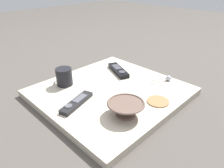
% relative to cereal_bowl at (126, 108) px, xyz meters
% --- Properties ---
extents(ground_plane, '(6.00, 6.00, 0.00)m').
position_rel_cereal_bowl_xyz_m(ground_plane, '(0.19, -0.11, -0.07)').
color(ground_plane, '#47423D').
extents(table, '(0.63, 0.66, 0.03)m').
position_rel_cereal_bowl_xyz_m(table, '(0.19, -0.11, -0.05)').
color(table, '#B7AD99').
rests_on(table, ground).
extents(cereal_bowl, '(0.15, 0.15, 0.06)m').
position_rel_cereal_bowl_xyz_m(cereal_bowl, '(0.00, 0.00, 0.00)').
color(cereal_bowl, brown).
rests_on(cereal_bowl, table).
extents(coffee_mug, '(0.11, 0.08, 0.09)m').
position_rel_cereal_bowl_xyz_m(coffee_mug, '(0.40, 0.02, 0.01)').
color(coffee_mug, black).
rests_on(coffee_mug, table).
extents(teaspoon, '(0.07, 0.12, 0.03)m').
position_rel_cereal_bowl_xyz_m(teaspoon, '(0.04, -0.38, -0.02)').
color(teaspoon, '#A3A5B2').
rests_on(teaspoon, table).
extents(tv_remote_near, '(0.10, 0.19, 0.02)m').
position_rel_cereal_bowl_xyz_m(tv_remote_near, '(0.20, 0.09, -0.02)').
color(tv_remote_near, black).
rests_on(tv_remote_near, table).
extents(tv_remote_far, '(0.20, 0.13, 0.03)m').
position_rel_cereal_bowl_xyz_m(tv_remote_far, '(0.30, -0.28, -0.02)').
color(tv_remote_far, black).
rests_on(tv_remote_far, table).
extents(drink_coaster, '(0.10, 0.10, 0.01)m').
position_rel_cereal_bowl_xyz_m(drink_coaster, '(-0.04, -0.17, -0.03)').
color(drink_coaster, olive).
rests_on(drink_coaster, table).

